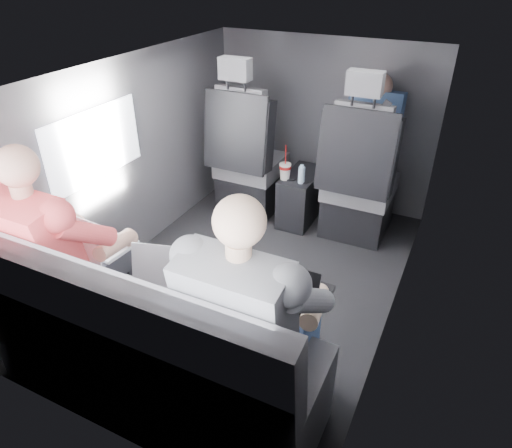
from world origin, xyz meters
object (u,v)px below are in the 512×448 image
at_px(center_console, 301,197).
at_px(laptop_silver, 181,272).
at_px(front_seat_left, 248,166).
at_px(passenger_rear_left, 64,256).
at_px(laptop_white, 95,242).
at_px(passenger_rear_right, 254,321).
at_px(soda_cup, 285,171).
at_px(front_seat_right, 358,187).
at_px(rear_bench, 148,354).
at_px(laptop_black, 284,291).
at_px(passenger_front_right, 373,132).
at_px(water_bottle, 302,175).

height_order(center_console, laptop_silver, laptop_silver).
xyz_separation_m(front_seat_left, passenger_rear_left, (-0.07, -1.81, 0.23)).
xyz_separation_m(laptop_white, passenger_rear_right, (0.97, -0.16, 0.00)).
relative_size(soda_cup, laptop_white, 0.87).
distance_m(center_console, laptop_white, 1.80).
distance_m(front_seat_left, front_seat_right, 0.90).
distance_m(front_seat_left, passenger_rear_left, 1.82).
height_order(rear_bench, laptop_black, rear_bench).
xyz_separation_m(laptop_silver, passenger_rear_left, (-0.58, -0.14, -0.00)).
height_order(passenger_rear_right, passenger_front_right, passenger_rear_right).
bearing_deg(soda_cup, laptop_silver, -84.86).
height_order(center_console, laptop_white, laptop_white).
distance_m(front_seat_left, center_console, 0.49).
height_order(front_seat_left, passenger_rear_left, front_seat_left).
distance_m(laptop_white, laptop_black, 1.01).
bearing_deg(center_console, laptop_silver, -88.17).
distance_m(front_seat_right, laptop_white, 1.90).
distance_m(soda_cup, laptop_silver, 1.58).
height_order(front_seat_right, laptop_black, front_seat_right).
bearing_deg(passenger_front_right, front_seat_right, -90.30).
relative_size(front_seat_left, passenger_front_right, 1.73).
distance_m(water_bottle, laptop_white, 1.63).
height_order(laptop_white, laptop_silver, laptop_silver).
bearing_deg(front_seat_right, laptop_silver, -103.33).
bearing_deg(water_bottle, passenger_rear_left, -108.63).
relative_size(front_seat_left, front_seat_right, 1.00).
height_order(center_console, water_bottle, water_bottle).
bearing_deg(laptop_silver, front_seat_right, 76.67).
bearing_deg(rear_bench, soda_cup, 92.74).
height_order(rear_bench, water_bottle, rear_bench).
height_order(passenger_rear_left, passenger_rear_right, passenger_rear_right).
relative_size(laptop_silver, laptop_black, 1.05).
bearing_deg(rear_bench, front_seat_right, 76.69).
bearing_deg(passenger_rear_right, soda_cup, 108.75).
bearing_deg(rear_bench, laptop_black, 30.68).
distance_m(front_seat_left, laptop_silver, 1.76).
relative_size(rear_bench, passenger_rear_right, 1.30).
bearing_deg(laptop_silver, soda_cup, 95.14).
bearing_deg(center_console, passenger_rear_left, -105.86).
xyz_separation_m(front_seat_left, center_console, (0.45, 0.04, -0.20)).
height_order(water_bottle, passenger_rear_right, passenger_rear_right).
distance_m(front_seat_left, laptop_white, 1.66).
bearing_deg(laptop_black, front_seat_left, 121.71).
height_order(front_seat_left, rear_bench, front_seat_left).
relative_size(center_console, passenger_rear_right, 0.39).
xyz_separation_m(center_console, laptop_white, (-0.48, -1.69, 0.43)).
relative_size(front_seat_right, laptop_silver, 3.39).
bearing_deg(laptop_black, passenger_front_right, 92.46).
relative_size(laptop_black, passenger_front_right, 0.49).
height_order(soda_cup, laptop_white, laptop_white).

